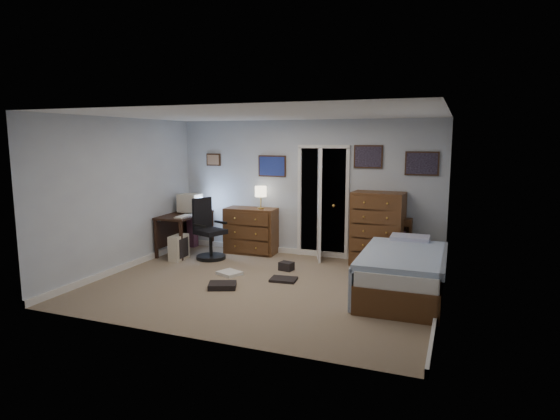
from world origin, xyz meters
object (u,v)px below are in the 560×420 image
(computer_desk, at_px, (181,222))
(tall_dresser, at_px, (378,229))
(office_chair, at_px, (208,235))
(low_dresser, at_px, (251,230))
(bed, at_px, (403,272))

(computer_desk, xyz_separation_m, tall_dresser, (3.68, 0.38, 0.06))
(office_chair, height_order, tall_dresser, tall_dresser)
(computer_desk, relative_size, office_chair, 1.20)
(computer_desk, height_order, low_dresser, low_dresser)
(office_chair, distance_m, bed, 3.61)
(low_dresser, bearing_deg, bed, -28.53)
(tall_dresser, height_order, bed, tall_dresser)
(office_chair, height_order, low_dresser, office_chair)
(tall_dresser, xyz_separation_m, bed, (0.59, -1.41, -0.31))
(low_dresser, xyz_separation_m, bed, (2.98, -1.43, -0.11))
(bed, bearing_deg, office_chair, 167.08)
(bed, bearing_deg, low_dresser, 153.56)
(office_chair, xyz_separation_m, tall_dresser, (2.93, 0.65, 0.21))
(computer_desk, height_order, office_chair, office_chair)
(tall_dresser, relative_size, bed, 0.60)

